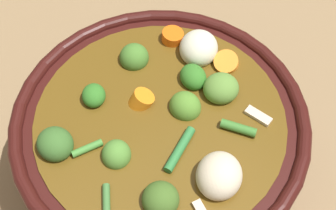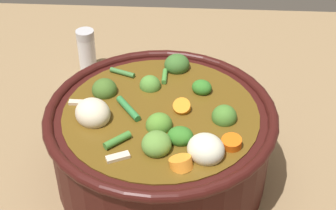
% 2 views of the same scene
% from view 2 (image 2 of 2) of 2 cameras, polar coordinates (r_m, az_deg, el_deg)
% --- Properties ---
extents(ground_plane, '(1.10, 1.10, 0.00)m').
position_cam_2_polar(ground_plane, '(0.75, -0.75, -7.85)').
color(ground_plane, '#8C704C').
extents(cooking_pot, '(0.32, 0.32, 0.15)m').
position_cam_2_polar(cooking_pot, '(0.71, -0.80, -4.15)').
color(cooking_pot, '#38110F').
rests_on(cooking_pot, ground_plane).
extents(salt_shaker, '(0.03, 0.03, 0.09)m').
position_cam_2_polar(salt_shaker, '(0.96, -9.24, 6.12)').
color(salt_shaker, silver).
rests_on(salt_shaker, ground_plane).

